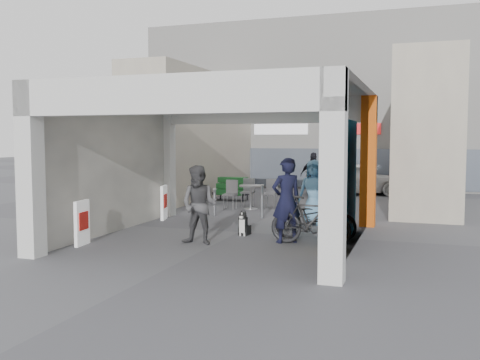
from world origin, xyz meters
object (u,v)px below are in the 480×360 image
(bicycle_rear, at_px, (310,221))
(man_crates, at_px, (314,175))
(man_back_turned, at_px, (199,205))
(produce_stand, at_px, (231,191))
(white_van, at_px, (354,178))
(cafe_set, at_px, (250,198))
(man_elderly, at_px, (314,192))
(bicycle_front, at_px, (315,218))
(border_collie, at_px, (244,225))
(man_with_dog, at_px, (286,200))

(bicycle_rear, bearing_deg, man_crates, 13.71)
(bicycle_rear, bearing_deg, man_back_turned, 109.94)
(produce_stand, height_order, white_van, white_van)
(produce_stand, distance_m, man_crates, 3.48)
(man_crates, bearing_deg, produce_stand, 26.72)
(cafe_set, bearing_deg, man_elderly, -45.08)
(man_elderly, xyz_separation_m, bicycle_front, (0.45, -2.21, -0.39))
(man_crates, relative_size, bicycle_front, 0.94)
(man_back_turned, xyz_separation_m, white_van, (1.98, 11.89, -0.19))
(bicycle_front, bearing_deg, man_crates, 10.98)
(border_collie, distance_m, white_van, 10.63)
(man_back_turned, distance_m, man_elderly, 4.06)
(border_collie, relative_size, white_van, 0.15)
(man_back_turned, relative_size, bicycle_rear, 0.97)
(man_with_dog, relative_size, man_back_turned, 1.09)
(border_collie, xyz_separation_m, man_elderly, (1.30, 2.22, 0.65))
(bicycle_rear, bearing_deg, produce_stand, 34.42)
(bicycle_front, bearing_deg, cafe_set, 32.58)
(man_back_turned, xyz_separation_m, bicycle_rear, (2.37, 0.71, -0.34))
(man_with_dog, relative_size, man_elderly, 1.08)
(border_collie, height_order, bicycle_rear, bicycle_rear)
(man_elderly, height_order, man_crates, man_crates)
(man_with_dog, distance_m, man_elderly, 2.78)
(man_with_dog, height_order, bicycle_front, man_with_dog)
(man_elderly, xyz_separation_m, white_van, (0.08, 8.31, -0.20))
(man_with_dog, bearing_deg, border_collie, -63.43)
(man_elderly, distance_m, white_van, 8.31)
(white_van, bearing_deg, bicycle_front, 162.66)
(produce_stand, relative_size, man_elderly, 0.74)
(produce_stand, xyz_separation_m, man_elderly, (4.09, -4.65, 0.55))
(cafe_set, relative_size, man_elderly, 0.90)
(cafe_set, height_order, bicycle_front, bicycle_front)
(produce_stand, relative_size, bicycle_front, 0.69)
(cafe_set, distance_m, border_collie, 5.18)
(border_collie, bearing_deg, white_van, 86.62)
(man_back_turned, distance_m, man_crates, 10.24)
(border_collie, relative_size, man_with_dog, 0.32)
(border_collie, distance_m, bicycle_front, 1.78)
(bicycle_front, distance_m, bicycle_rear, 0.66)
(bicycle_rear, distance_m, white_van, 11.19)
(man_with_dog, bearing_deg, bicycle_front, -173.40)
(man_elderly, bearing_deg, white_van, 94.26)
(bicycle_front, bearing_deg, white_van, 1.81)
(produce_stand, bearing_deg, border_collie, -69.95)
(man_back_turned, bearing_deg, produce_stand, 106.65)
(bicycle_front, distance_m, white_van, 10.53)
(produce_stand, height_order, man_elderly, man_elderly)
(cafe_set, distance_m, bicycle_front, 5.91)
(cafe_set, xyz_separation_m, white_van, (2.83, 5.55, 0.35))
(cafe_set, relative_size, white_van, 0.40)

